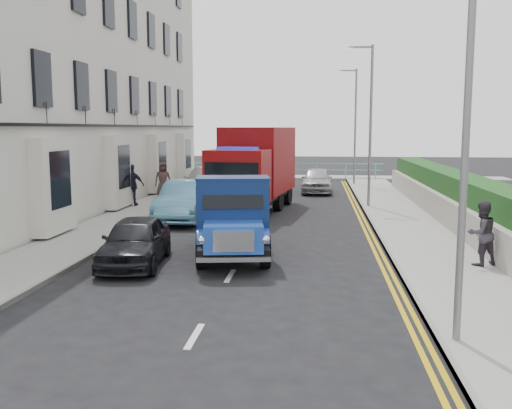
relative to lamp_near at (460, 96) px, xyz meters
The scene contains 21 objects.
ground 6.12m from the lamp_near, 154.42° to the left, with size 120.00×120.00×0.00m, color black.
pavement_west 14.98m from the lamp_near, 130.45° to the left, with size 2.40×38.00×0.12m, color gray.
pavement_east 11.74m from the lamp_near, 84.17° to the left, with size 2.60×38.00×0.12m, color gray.
promenade 31.53m from the lamp_near, 97.67° to the left, with size 30.00×2.50×0.12m, color gray.
sea_plane 62.27m from the lamp_near, 93.85° to the left, with size 120.00×120.00×0.00m, color slate.
terrace_west 20.52m from the lamp_near, 132.29° to the left, with size 6.31×30.20×14.25m.
garden_east 11.82m from the lamp_near, 74.59° to the left, with size 1.45×28.00×1.75m.
seafront_railing 30.68m from the lamp_near, 97.88° to the left, with size 13.00×0.08×1.11m.
lamp_near is the anchor object (origin of this frame).
lamp_mid 16.00m from the lamp_near, 90.00° to the left, with size 1.23×0.18×7.00m.
lamp_far 26.00m from the lamp_near, 90.00° to the left, with size 1.23×0.18×7.00m.
bedford_lorry 7.63m from the lamp_near, 128.07° to the left, with size 2.51×4.88×2.22m.
red_lorry 15.71m from the lamp_near, 107.77° to the left, with size 3.17×6.98×3.53m.
parked_car_front 9.00m from the lamp_near, 144.33° to the left, with size 1.47×3.66×1.25m, color black.
parked_car_mid 14.29m from the lamp_near, 120.59° to the left, with size 1.60×4.59×1.51m, color #528EB0.
parked_car_rear 21.21m from the lamp_near, 111.78° to the left, with size 2.14×5.25×1.52m, color #B8B7BC.
seafront_car_left 27.20m from the lamp_near, 106.52° to the left, with size 2.64×5.73×1.59m, color black.
seafront_car_right 22.35m from the lamp_near, 95.55° to the left, with size 1.62×4.02×1.37m, color #A9A9AE.
pedestrian_east_far 6.39m from the lamp_near, 69.91° to the left, with size 0.78×0.61×1.61m, color #38313C.
pedestrian_west_near 18.34m from the lamp_near, 124.22° to the left, with size 1.07×0.44×1.82m, color black.
pedestrian_west_far 21.03m from the lamp_near, 117.90° to the left, with size 0.84×0.55×1.72m, color #3D2C2C.
Camera 1 is at (2.02, -11.11, 3.51)m, focal length 40.00 mm.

